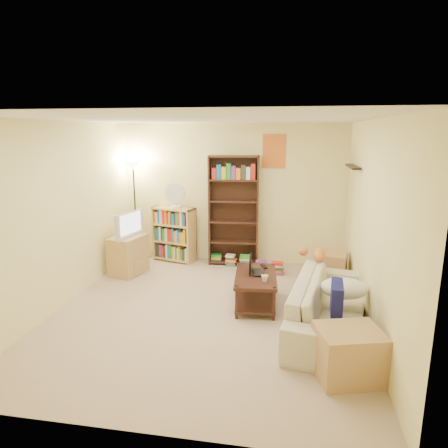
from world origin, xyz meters
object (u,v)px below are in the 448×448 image
Objects in this scene: coffee_table at (256,285)px; mug at (265,278)px; sofa at (329,305)px; television at (126,224)px; tabby_cat at (316,254)px; desk_fan at (175,195)px; tv_stand at (128,255)px; short_bookshelf at (174,234)px; side_table at (332,268)px; end_cabinet at (348,354)px; laptop at (261,272)px; floor_lamp at (134,182)px; tall_bookshelf at (234,208)px.

coffee_table is 10.88× the size of mug.
sofa is 3.53m from television.
desk_fan is at bearing 150.65° from tabby_cat.
sofa is 0.93m from tabby_cat.
short_bookshelf reaches higher than tv_stand.
tabby_cat reaches higher than side_table.
side_table is at bearing 88.43° from end_cabinet.
laptop is at bearing -96.59° from television.
tabby_cat is at bearing -82.38° from laptop.
sofa is 6.50× the size of laptop.
short_bookshelf is at bearing 59.07° from sofa.
floor_lamp reaches higher than side_table.
desk_fan is (-1.75, 1.91, 0.75)m from mug.
laptop is 3.52× the size of mug.
mug is 1.62m from side_table.
tabby_cat is 0.25× the size of tall_bookshelf.
short_bookshelf is at bearing 166.08° from side_table.
tall_bookshelf is at bearing 157.63° from side_table.
end_cabinet is at bearing -82.86° from tabby_cat.
television is 0.73× the size of short_bookshelf.
tall_bookshelf reaches higher than floor_lamp.
tv_stand is 1.07× the size of end_cabinet.
tabby_cat is 0.46× the size of coffee_table.
floor_lamp is (-2.41, 1.73, 1.17)m from coffee_table.
tv_stand is at bearing 59.93° from laptop.
laptop is at bearing -27.91° from short_bookshelf.
tall_bookshelf is 1.97m from side_table.
sofa is 4.53× the size of tabby_cat.
television is at bearing 153.17° from coffee_table.
short_bookshelf is at bearing 140.01° from desk_fan.
floor_lamp is at bearing 142.45° from mug.
tabby_cat is at bearing 16.50° from coffee_table.
tall_bookshelf reaches higher than tabby_cat.
desk_fan is (-1.68, 1.60, 0.78)m from laptop.
sofa is at bearing -24.93° from short_bookshelf.
coffee_table is 0.53× the size of tall_bookshelf.
tabby_cat is at bearing -29.35° from desk_fan.
mug is 0.21× the size of desk_fan.
side_table is (3.52, -0.69, -1.22)m from floor_lamp.
mug is at bearing -47.45° from desk_fan.
short_bookshelf is (-1.73, 1.65, 0.05)m from laptop.
tabby_cat is 2.86m from short_bookshelf.
tv_stand is 0.65× the size of short_bookshelf.
tall_bookshelf reaches higher than side_table.
sofa reaches higher than end_cabinet.
coffee_table is 1.41× the size of television.
short_bookshelf reaches higher than mug.
floor_lamp is at bearing 156.32° from tabby_cat.
side_table is (1.05, 0.96, -0.21)m from laptop.
tall_bookshelf is (-1.51, 2.25, 0.73)m from sofa.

